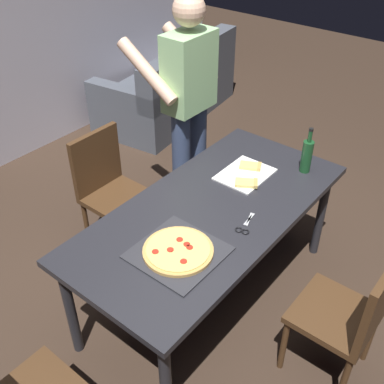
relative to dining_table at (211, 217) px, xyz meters
name	(u,v)px	position (x,y,z in m)	size (l,w,h in m)	color
ground_plane	(209,294)	(0.00, 0.00, -0.68)	(12.00, 12.00, 0.00)	#38281E
dining_table	(211,217)	(0.00, 0.00, 0.00)	(1.84, 0.88, 0.75)	#232328
chair_near_camera	(353,313)	(0.00, -0.93, -0.17)	(0.42, 0.42, 0.90)	#472D19
chair_far_side	(109,185)	(0.00, 0.93, -0.17)	(0.42, 0.42, 0.90)	#472D19
couch	(171,90)	(1.91, 1.99, -0.38)	(1.80, 1.07, 0.85)	#4C515B
person_serving_pizza	(188,101)	(0.64, 0.71, 0.32)	(0.55, 0.54, 1.75)	#38476B
pepperoni_pizza_on_tray	(178,251)	(-0.42, -0.09, 0.09)	(0.43, 0.43, 0.04)	#2D2D33
pizza_slices_on_towel	(247,174)	(0.42, 0.03, 0.08)	(0.36, 0.30, 0.03)	white
wine_bottle	(307,155)	(0.71, -0.24, 0.19)	(0.07, 0.07, 0.32)	#194723
kitchen_scissors	(245,227)	(-0.02, -0.25, 0.08)	(0.20, 0.09, 0.01)	silver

